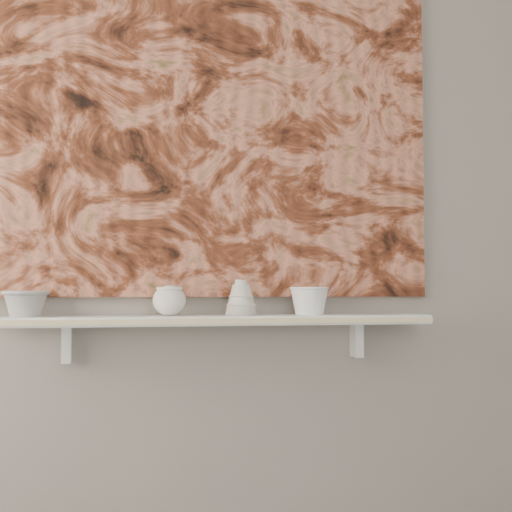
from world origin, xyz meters
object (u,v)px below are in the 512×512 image
object	(u,v)px
bell_vessel	(241,297)
bowl_white	(309,301)
bowl_grey	(25,303)
painting	(218,136)
shelf	(221,320)
cup_cream	(169,301)

from	to	relation	value
bell_vessel	bowl_white	size ratio (longest dim) A/B	0.90
bowl_grey	painting	bearing A→B (deg)	7.50
shelf	bell_vessel	world-z (taller)	bell_vessel
shelf	cup_cream	world-z (taller)	cup_cream
painting	bell_vessel	size ratio (longest dim) A/B	12.67
painting	bowl_grey	bearing A→B (deg)	-172.50
painting	bowl_grey	xyz separation A→B (m)	(-0.61, -0.08, -0.57)
shelf	bowl_white	size ratio (longest dim) A/B	10.68
bowl_grey	bowl_white	xyz separation A→B (m)	(0.91, 0.00, 0.01)
bowl_grey	bell_vessel	distance (m)	0.68
painting	bell_vessel	world-z (taller)	painting
bowl_grey	bowl_white	bearing A→B (deg)	0.00
cup_cream	shelf	bearing A→B (deg)	0.00
bowl_grey	bell_vessel	size ratio (longest dim) A/B	1.24
painting	bell_vessel	bearing A→B (deg)	-50.21
shelf	bowl_grey	size ratio (longest dim) A/B	9.57
bowl_white	shelf	bearing A→B (deg)	180.00
cup_cream	bell_vessel	distance (m)	0.24
cup_cream	painting	bearing A→B (deg)	25.62
bell_vessel	bowl_white	xyz separation A→B (m)	(0.23, 0.00, -0.01)
bell_vessel	bowl_white	bearing A→B (deg)	0.00
bowl_grey	cup_cream	xyz separation A→B (m)	(0.44, 0.00, 0.01)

